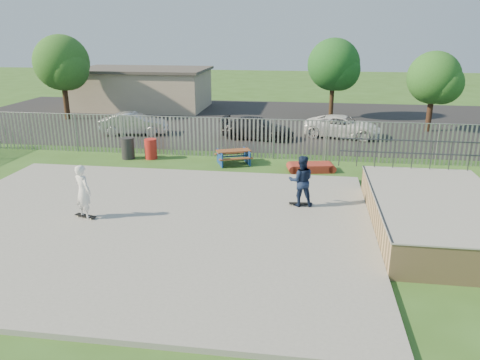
# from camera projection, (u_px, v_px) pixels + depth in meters

# --- Properties ---
(ground) EXTENTS (120.00, 120.00, 0.00)m
(ground) POSITION_uv_depth(u_px,v_px,m) (143.00, 226.00, 15.52)
(ground) COLOR #355E20
(ground) RESTS_ON ground
(concrete_slab) EXTENTS (15.00, 12.00, 0.15)m
(concrete_slab) POSITION_uv_depth(u_px,v_px,m) (143.00, 224.00, 15.50)
(concrete_slab) COLOR gray
(concrete_slab) RESTS_ON ground
(quarter_pipe) EXTENTS (5.50, 7.05, 2.19)m
(quarter_pipe) POSITION_uv_depth(u_px,v_px,m) (436.00, 214.00, 15.03)
(quarter_pipe) COLOR tan
(quarter_pipe) RESTS_ON ground
(fence) EXTENTS (26.04, 16.02, 2.00)m
(fence) POSITION_uv_depth(u_px,v_px,m) (202.00, 161.00, 19.39)
(fence) COLOR gray
(fence) RESTS_ON ground
(picnic_table) EXTENTS (2.00, 1.84, 0.68)m
(picnic_table) POSITION_uv_depth(u_px,v_px,m) (233.00, 157.00, 22.50)
(picnic_table) COLOR brown
(picnic_table) RESTS_ON ground
(funbox) EXTENTS (1.94, 1.24, 0.36)m
(funbox) POSITION_uv_depth(u_px,v_px,m) (311.00, 167.00, 21.40)
(funbox) COLOR maroon
(funbox) RESTS_ON ground
(trash_bin_red) EXTENTS (0.60, 0.60, 1.01)m
(trash_bin_red) POSITION_uv_depth(u_px,v_px,m) (151.00, 149.00, 23.36)
(trash_bin_red) COLOR red
(trash_bin_red) RESTS_ON ground
(trash_bin_grey) EXTENTS (0.64, 0.64, 1.07)m
(trash_bin_grey) POSITION_uv_depth(u_px,v_px,m) (128.00, 148.00, 23.36)
(trash_bin_grey) COLOR #262628
(trash_bin_grey) RESTS_ON ground
(parking_lot) EXTENTS (40.00, 18.00, 0.02)m
(parking_lot) POSITION_uv_depth(u_px,v_px,m) (233.00, 120.00, 33.39)
(parking_lot) COLOR black
(parking_lot) RESTS_ON ground
(car_silver) EXTENTS (4.20, 2.04, 1.33)m
(car_silver) POSITION_uv_depth(u_px,v_px,m) (134.00, 124.00, 28.59)
(car_silver) COLOR #B5B4B9
(car_silver) RESTS_ON parking_lot
(car_dark) EXTENTS (4.49, 2.25, 1.25)m
(car_dark) POSITION_uv_depth(u_px,v_px,m) (257.00, 128.00, 27.46)
(car_dark) COLOR black
(car_dark) RESTS_ON parking_lot
(car_white) EXTENTS (4.87, 2.87, 1.27)m
(car_white) POSITION_uv_depth(u_px,v_px,m) (343.00, 126.00, 27.93)
(car_white) COLOR white
(car_white) RESTS_ON parking_lot
(building) EXTENTS (10.40, 6.40, 3.20)m
(building) POSITION_uv_depth(u_px,v_px,m) (143.00, 88.00, 37.75)
(building) COLOR #B6A58C
(building) RESTS_ON ground
(tree_left) EXTENTS (3.81, 3.81, 5.87)m
(tree_left) POSITION_uv_depth(u_px,v_px,m) (62.00, 63.00, 32.42)
(tree_left) COLOR #3F2919
(tree_left) RESTS_ON ground
(tree_mid) EXTENTS (3.65, 3.65, 5.64)m
(tree_mid) POSITION_uv_depth(u_px,v_px,m) (334.00, 65.00, 32.89)
(tree_mid) COLOR #3B2817
(tree_mid) RESTS_ON ground
(tree_right) EXTENTS (3.22, 3.22, 4.96)m
(tree_right) POSITION_uv_depth(u_px,v_px,m) (434.00, 78.00, 28.69)
(tree_right) COLOR #3C2518
(tree_right) RESTS_ON ground
(skateboard_a) EXTENTS (0.82, 0.29, 0.08)m
(skateboard_a) POSITION_uv_depth(u_px,v_px,m) (300.00, 204.00, 16.92)
(skateboard_a) COLOR black
(skateboard_a) RESTS_ON concrete_slab
(skateboard_b) EXTENTS (0.82, 0.42, 0.08)m
(skateboard_b) POSITION_uv_depth(u_px,v_px,m) (86.00, 216.00, 15.82)
(skateboard_b) COLOR black
(skateboard_b) RESTS_ON concrete_slab
(skater_navy) EXTENTS (0.97, 0.80, 1.85)m
(skater_navy) POSITION_uv_depth(u_px,v_px,m) (301.00, 181.00, 16.65)
(skater_navy) COLOR #131F3C
(skater_navy) RESTS_ON concrete_slab
(skater_white) EXTENTS (0.80, 0.70, 1.85)m
(skater_white) POSITION_uv_depth(u_px,v_px,m) (83.00, 192.00, 15.54)
(skater_white) COLOR white
(skater_white) RESTS_ON concrete_slab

